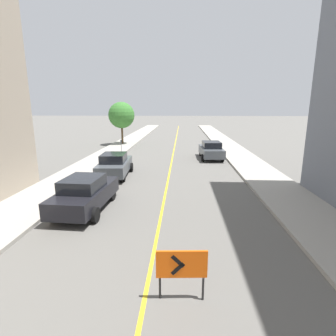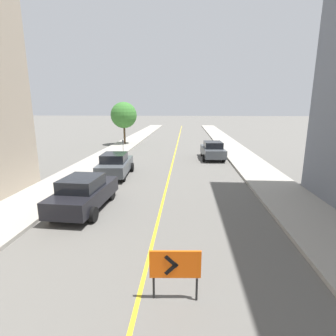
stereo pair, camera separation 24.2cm
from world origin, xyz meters
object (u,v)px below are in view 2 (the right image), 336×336
object	(u,v)px
parking_meter_far_curb	(123,143)
street_tree_left_near	(124,115)
parked_car_curb_near	(84,193)
parked_car_curb_far	(213,150)
arrow_barricade_primary	(175,266)
parked_car_curb_mid	(115,165)

from	to	relation	value
parking_meter_far_curb	street_tree_left_near	size ratio (longest dim) A/B	0.25
parked_car_curb_near	parked_car_curb_far	size ratio (longest dim) A/B	1.00
arrow_barricade_primary	parked_car_curb_near	distance (m)	7.04
parked_car_curb_mid	parked_car_curb_far	bearing A→B (deg)	39.19
parked_car_curb_mid	parking_meter_far_curb	bearing A→B (deg)	96.78
parked_car_curb_mid	street_tree_left_near	size ratio (longest dim) A/B	0.87
parked_car_curb_near	parking_meter_far_curb	distance (m)	14.94
arrow_barricade_primary	parking_meter_far_curb	distance (m)	21.24
parked_car_curb_mid	parked_car_curb_far	world-z (taller)	same
parked_car_curb_mid	street_tree_left_near	xyz separation A→B (m)	(-2.85, 15.03, 2.83)
parked_car_curb_mid	parked_car_curb_near	bearing A→B (deg)	-91.68
parking_meter_far_curb	parked_car_curb_mid	bearing A→B (deg)	-79.89
parked_car_curb_mid	arrow_barricade_primary	bearing A→B (deg)	-71.70
arrow_barricade_primary	parked_car_curb_mid	bearing A→B (deg)	107.88
parking_meter_far_curb	street_tree_left_near	bearing A→B (deg)	101.65
parked_car_curb_near	parking_meter_far_curb	world-z (taller)	parked_car_curb_near
parked_car_curb_far	street_tree_left_near	distance (m)	13.42
street_tree_left_near	arrow_barricade_primary	bearing A→B (deg)	-74.38
parked_car_curb_near	parked_car_curb_far	xyz separation A→B (m)	(7.03, 12.63, 0.00)
street_tree_left_near	parked_car_curb_near	bearing A→B (deg)	-81.82
parked_car_curb_mid	parked_car_curb_far	distance (m)	9.78
street_tree_left_near	parked_car_curb_far	bearing A→B (deg)	-39.92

